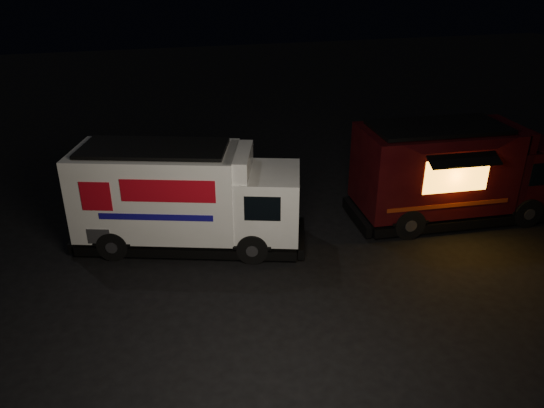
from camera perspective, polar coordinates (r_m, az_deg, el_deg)
The scene contains 3 objects.
ground at distance 14.00m, azimuth 1.04°, elevation -9.23°, with size 80.00×80.00×0.00m, color black.
white_truck at distance 15.60m, azimuth -8.93°, elevation 0.77°, with size 6.76×2.31×3.07m, color white, non-canonical shape.
red_truck at distance 18.09m, azimuth 19.36°, elevation 3.34°, with size 6.86×2.52×3.19m, color #380A0B, non-canonical shape.
Camera 1 is at (-3.20, -11.06, 7.97)m, focal length 35.00 mm.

